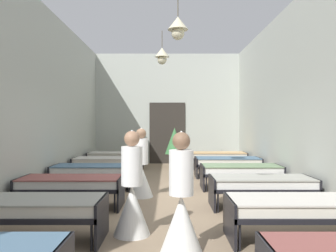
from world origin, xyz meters
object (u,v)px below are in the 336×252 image
object	(u,v)px
bed_left_row_1	(34,208)
bed_right_row_3	(242,171)
nurse_far_aisle	(142,172)
bed_right_row_2	(263,184)
bed_right_row_4	(229,162)
bed_right_row_1	(300,208)
bed_left_row_3	(94,171)
bed_left_row_4	(108,162)
bed_left_row_2	(73,184)
nurse_near_aisle	(183,209)
nurse_mid_aisle	(133,197)
potted_plant	(176,143)
bed_right_row_5	(220,156)
bed_left_row_5	(117,156)

from	to	relation	value
bed_left_row_1	bed_right_row_3	xyz separation A→B (m)	(3.57, 3.60, 0.00)
bed_right_row_3	nurse_far_aisle	distance (m)	2.49
bed_right_row_2	bed_right_row_4	bearing A→B (deg)	90.00
bed_right_row_1	bed_right_row_3	world-z (taller)	same
bed_left_row_3	bed_left_row_4	xyz separation A→B (m)	(0.00, 1.80, 0.00)
bed_right_row_4	bed_left_row_4	bearing A→B (deg)	180.00
bed_left_row_2	bed_left_row_4	xyz separation A→B (m)	(0.00, 3.60, 0.00)
bed_right_row_3	bed_right_row_1	bearing A→B (deg)	-90.00
bed_left_row_3	nurse_near_aisle	xyz separation A→B (m)	(1.97, -3.99, 0.09)
bed_left_row_2	bed_right_row_2	distance (m)	3.57
bed_right_row_2	nurse_mid_aisle	world-z (taller)	nurse_mid_aisle
nurse_mid_aisle	potted_plant	distance (m)	7.32
bed_left_row_4	nurse_mid_aisle	size ratio (longest dim) A/B	1.28
bed_left_row_1	potted_plant	bearing A→B (deg)	74.81
bed_right_row_4	bed_right_row_5	xyz separation A→B (m)	(0.00, 1.80, 0.00)
nurse_near_aisle	potted_plant	distance (m)	7.92
bed_left_row_2	nurse_mid_aisle	distance (m)	2.03
bed_left_row_2	nurse_near_aisle	xyz separation A→B (m)	(1.97, -2.19, 0.09)
potted_plant	nurse_mid_aisle	bearing A→B (deg)	-95.83
bed_right_row_4	nurse_mid_aisle	distance (m)	5.63
bed_left_row_3	nurse_mid_aisle	size ratio (longest dim) A/B	1.28
nurse_mid_aisle	bed_right_row_1	bearing A→B (deg)	-9.58
bed_left_row_3	bed_right_row_3	world-z (taller)	same
bed_left_row_4	bed_right_row_5	bearing A→B (deg)	26.80
bed_right_row_5	nurse_mid_aisle	distance (m)	7.31
bed_left_row_1	bed_left_row_5	distance (m)	7.20
bed_left_row_3	bed_right_row_4	distance (m)	3.99
bed_right_row_1	nurse_far_aisle	xyz separation A→B (m)	(-2.33, 2.72, 0.09)
potted_plant	bed_left_row_5	bearing A→B (deg)	-170.92
bed_left_row_1	bed_right_row_5	size ratio (longest dim) A/B	1.00
bed_right_row_4	bed_right_row_5	distance (m)	1.80
bed_left_row_1	bed_right_row_4	xyz separation A→B (m)	(3.57, 5.40, 0.00)
nurse_near_aisle	bed_left_row_5	bearing A→B (deg)	75.80
bed_left_row_4	potted_plant	size ratio (longest dim) A/B	1.33
nurse_near_aisle	bed_left_row_3	bearing A→B (deg)	87.55
bed_right_row_1	bed_right_row_5	distance (m)	7.20
bed_right_row_1	bed_right_row_5	world-z (taller)	same
bed_right_row_4	nurse_near_aisle	size ratio (longest dim) A/B	1.28
nurse_far_aisle	nurse_mid_aisle	bearing A→B (deg)	130.76
bed_right_row_3	bed_left_row_4	size ratio (longest dim) A/B	1.00
nurse_mid_aisle	nurse_far_aisle	xyz separation A→B (m)	(-0.07, 2.47, 0.00)
bed_left_row_5	bed_right_row_5	bearing A→B (deg)	0.00
bed_right_row_1	bed_left_row_5	distance (m)	8.04
bed_left_row_4	bed_left_row_5	distance (m)	1.80
bed_left_row_2	nurse_mid_aisle	bearing A→B (deg)	-49.95
bed_left_row_5	nurse_far_aisle	bearing A→B (deg)	-74.60
bed_left_row_1	bed_left_row_4	xyz separation A→B (m)	(0.00, 5.40, 0.00)
bed_right_row_2	bed_left_row_3	size ratio (longest dim) A/B	1.00
bed_left_row_1	potted_plant	xyz separation A→B (m)	(2.04, 7.53, 0.45)
bed_right_row_4	nurse_far_aisle	world-z (taller)	nurse_far_aisle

